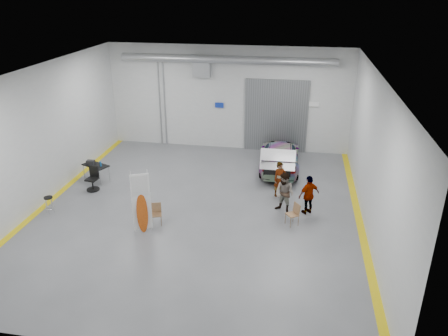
% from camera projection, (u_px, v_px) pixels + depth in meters
% --- Properties ---
extents(ground, '(16.00, 16.00, 0.00)m').
position_uv_depth(ground, '(198.00, 210.00, 19.08)').
color(ground, '#57595E').
rests_on(ground, ground).
extents(room_shell, '(14.02, 16.18, 6.01)m').
position_uv_depth(room_shell, '(212.00, 107.00, 19.44)').
color(room_shell, '#BABDBF').
rests_on(room_shell, ground).
extents(sedan_car, '(2.19, 5.03, 1.44)m').
position_uv_depth(sedan_car, '(280.00, 156.00, 23.10)').
color(sedan_car, white).
rests_on(sedan_car, ground).
extents(person_a, '(0.73, 0.65, 1.68)m').
position_uv_depth(person_a, '(280.00, 179.00, 20.07)').
color(person_a, brown).
rests_on(person_a, ground).
extents(person_b, '(1.10, 1.03, 1.80)m').
position_uv_depth(person_b, '(285.00, 193.00, 18.61)').
color(person_b, teal).
rests_on(person_b, ground).
extents(person_c, '(1.07, 0.93, 1.75)m').
position_uv_depth(person_c, '(309.00, 195.00, 18.52)').
color(person_c, '#985232').
rests_on(person_c, ground).
extents(surfboard_display, '(0.70, 0.42, 2.66)m').
position_uv_depth(surfboard_display, '(140.00, 207.00, 17.07)').
color(surfboard_display, white).
rests_on(surfboard_display, ground).
extents(folding_chair_near, '(0.53, 0.56, 0.90)m').
position_uv_depth(folding_chair_near, '(157.00, 218.00, 17.89)').
color(folding_chair_near, brown).
rests_on(folding_chair_near, ground).
extents(folding_chair_far, '(0.60, 0.71, 0.93)m').
position_uv_depth(folding_chair_far, '(292.00, 218.00, 17.86)').
color(folding_chair_far, brown).
rests_on(folding_chair_far, ground).
extents(shop_stool, '(0.38, 0.38, 0.75)m').
position_uv_depth(shop_stool, '(49.00, 205.00, 18.75)').
color(shop_stool, black).
rests_on(shop_stool, ground).
extents(work_table, '(1.48, 1.13, 1.08)m').
position_uv_depth(work_table, '(94.00, 165.00, 21.65)').
color(work_table, gray).
rests_on(work_table, ground).
extents(office_chair, '(0.62, 0.62, 1.16)m').
position_uv_depth(office_chair, '(93.00, 180.00, 20.79)').
color(office_chair, black).
rests_on(office_chair, ground).
extents(trunk_lid, '(1.68, 1.02, 0.04)m').
position_uv_depth(trunk_lid, '(278.00, 158.00, 20.79)').
color(trunk_lid, silver).
rests_on(trunk_lid, sedan_car).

